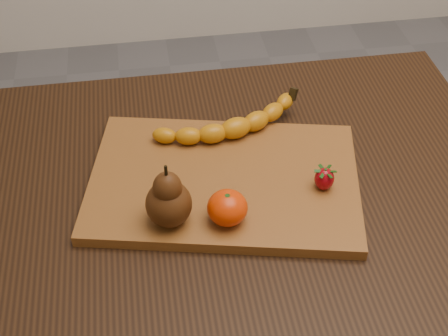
{
  "coord_description": "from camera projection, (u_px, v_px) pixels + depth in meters",
  "views": [
    {
      "loc": [
        -0.12,
        -0.75,
        1.5
      ],
      "look_at": [
        -0.0,
        0.0,
        0.8
      ],
      "focal_mm": 50.0,
      "sensor_mm": 36.0,
      "label": 1
    }
  ],
  "objects": [
    {
      "name": "cutting_board",
      "position": [
        224.0,
        181.0,
        1.06
      ],
      "size": [
        0.5,
        0.39,
        0.02
      ],
      "primitive_type": "cube",
      "rotation": [
        0.0,
        0.0,
        -0.22
      ],
      "color": "brown",
      "rests_on": "table"
    },
    {
      "name": "mandarin",
      "position": [
        227.0,
        208.0,
        0.96
      ],
      "size": [
        0.07,
        0.07,
        0.05
      ],
      "primitive_type": "ellipsoid",
      "rotation": [
        0.0,
        0.0,
        0.18
      ],
      "color": "red",
      "rests_on": "cutting_board"
    },
    {
      "name": "banana",
      "position": [
        236.0,
        128.0,
        1.11
      ],
      "size": [
        0.25,
        0.13,
        0.04
      ],
      "primitive_type": null,
      "rotation": [
        0.0,
        0.0,
        0.27
      ],
      "color": "#C67A09",
      "rests_on": "cutting_board"
    },
    {
      "name": "table",
      "position": [
        226.0,
        224.0,
        1.13
      ],
      "size": [
        1.0,
        0.7,
        0.76
      ],
      "color": "black",
      "rests_on": "ground"
    },
    {
      "name": "pear",
      "position": [
        168.0,
        195.0,
        0.94
      ],
      "size": [
        0.08,
        0.08,
        0.11
      ],
      "primitive_type": null,
      "rotation": [
        0.0,
        0.0,
        -0.1
      ],
      "color": "#47230B",
      "rests_on": "cutting_board"
    },
    {
      "name": "strawberry",
      "position": [
        324.0,
        178.0,
        1.02
      ],
      "size": [
        0.04,
        0.04,
        0.04
      ],
      "primitive_type": null,
      "rotation": [
        0.0,
        0.0,
        -0.2
      ],
      "color": "#99040D",
      "rests_on": "cutting_board"
    }
  ]
}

